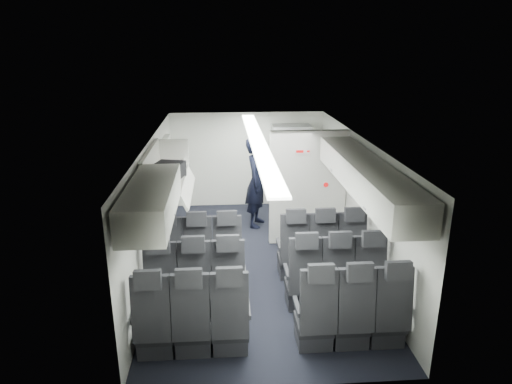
{
  "coord_description": "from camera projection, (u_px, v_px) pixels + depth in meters",
  "views": [
    {
      "loc": [
        -0.56,
        -7.07,
        3.61
      ],
      "look_at": [
        0.0,
        0.4,
        1.15
      ],
      "focal_mm": 32.0,
      "sensor_mm": 36.0,
      "label": 1
    }
  ],
  "objects": [
    {
      "name": "seat_row_front",
      "position": [
        260.0,
        255.0,
        7.23
      ],
      "size": [
        3.33,
        0.56,
        1.24
      ],
      "color": "black",
      "rests_on": "cabin_shell"
    },
    {
      "name": "seat_row_rear",
      "position": [
        273.0,
        321.0,
        5.52
      ],
      "size": [
        3.33,
        0.56,
        1.24
      ],
      "color": "black",
      "rests_on": "cabin_shell"
    },
    {
      "name": "galley_unit",
      "position": [
        290.0,
        167.0,
        10.21
      ],
      "size": [
        0.85,
        0.52,
        1.9
      ],
      "color": "#939399",
      "rests_on": "cabin_shell"
    },
    {
      "name": "boarding_door",
      "position": [
        168.0,
        185.0,
        8.91
      ],
      "size": [
        0.12,
        1.27,
        1.86
      ],
      "color": "silver",
      "rests_on": "cabin_shell"
    },
    {
      "name": "bulkhead_partition",
      "position": [
        308.0,
        188.0,
        8.35
      ],
      "size": [
        1.4,
        0.15,
        2.13
      ],
      "color": "silver",
      "rests_on": "cabin_shell"
    },
    {
      "name": "cabin_shell",
      "position": [
        258.0,
        201.0,
        7.51
      ],
      "size": [
        3.41,
        6.01,
        2.16
      ],
      "color": "black",
      "rests_on": "ground"
    },
    {
      "name": "flight_attendant",
      "position": [
        257.0,
        182.0,
        9.21
      ],
      "size": [
        0.61,
        0.77,
        1.84
      ],
      "primitive_type": "imported",
      "rotation": [
        0.0,
        0.0,
        1.28
      ],
      "color": "black",
      "rests_on": "ground"
    },
    {
      "name": "overhead_bin_left_rear",
      "position": [
        151.0,
        201.0,
        5.28
      ],
      "size": [
        0.53,
        1.8,
        0.4
      ],
      "color": "silver",
      "rests_on": "cabin_shell"
    },
    {
      "name": "overhead_bin_right_front",
      "position": [
        348.0,
        160.0,
        7.14
      ],
      "size": [
        0.53,
        1.7,
        0.4
      ],
      "color": "silver",
      "rests_on": "cabin_shell"
    },
    {
      "name": "overhead_bin_left_front_open",
      "position": [
        165.0,
        171.0,
        6.98
      ],
      "size": [
        0.64,
        1.7,
        0.72
      ],
      "color": "#9E9E93",
      "rests_on": "cabin_shell"
    },
    {
      "name": "carry_on_bag",
      "position": [
        171.0,
        170.0,
        6.89
      ],
      "size": [
        0.46,
        0.37,
        0.24
      ],
      "primitive_type": "cube",
      "rotation": [
        0.0,
        0.0,
        -0.25
      ],
      "color": "black",
      "rests_on": "overhead_bin_left_front_open"
    },
    {
      "name": "papers",
      "position": [
        266.0,
        179.0,
        9.15
      ],
      "size": [
        0.2,
        0.12,
        0.15
      ],
      "primitive_type": "cube",
      "rotation": [
        0.0,
        0.0,
        0.52
      ],
      "color": "white",
      "rests_on": "flight_attendant"
    },
    {
      "name": "seat_row_mid",
      "position": [
        266.0,
        283.0,
        6.37
      ],
      "size": [
        3.33,
        0.56,
        1.24
      ],
      "color": "black",
      "rests_on": "cabin_shell"
    },
    {
      "name": "overhead_bin_right_rear",
      "position": [
        387.0,
        195.0,
        5.48
      ],
      "size": [
        0.53,
        1.8,
        0.4
      ],
      "color": "silver",
      "rests_on": "cabin_shell"
    }
  ]
}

